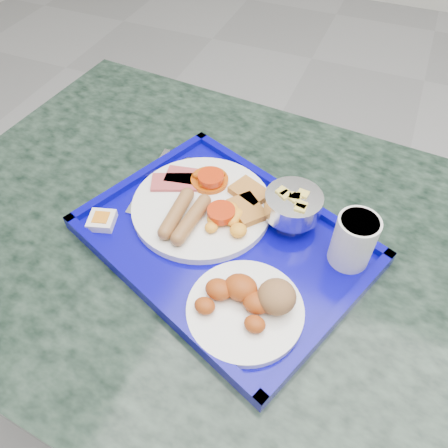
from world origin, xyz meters
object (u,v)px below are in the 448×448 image
(table, at_px, (238,301))
(juice_cup, at_px, (354,239))
(bread_plate, at_px, (249,304))
(fruit_bowl, at_px, (293,205))
(tray, at_px, (224,241))
(main_plate, at_px, (206,205))

(table, distance_m, juice_cup, 0.32)
(bread_plate, distance_m, fruit_bowl, 0.20)
(tray, distance_m, main_plate, 0.08)
(main_plate, distance_m, fruit_bowl, 0.16)
(fruit_bowl, bearing_deg, tray, -139.26)
(table, height_order, tray, tray)
(bread_plate, bearing_deg, juice_cup, 52.54)
(bread_plate, distance_m, juice_cup, 0.20)
(table, relative_size, juice_cup, 13.67)
(main_plate, distance_m, juice_cup, 0.26)
(tray, xyz_separation_m, fruit_bowl, (0.09, 0.08, 0.05))
(table, distance_m, bread_plate, 0.27)
(bread_plate, height_order, fruit_bowl, fruit_bowl)
(table, xyz_separation_m, tray, (-0.03, -0.01, 0.20))
(main_plate, height_order, fruit_bowl, fruit_bowl)
(bread_plate, height_order, juice_cup, juice_cup)
(bread_plate, xyz_separation_m, fruit_bowl, (0.01, 0.19, 0.03))
(tray, bearing_deg, main_plate, 137.98)
(table, relative_size, main_plate, 5.03)
(fruit_bowl, height_order, juice_cup, juice_cup)
(table, xyz_separation_m, fruit_bowl, (0.07, 0.07, 0.25))
(table, height_order, fruit_bowl, fruit_bowl)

